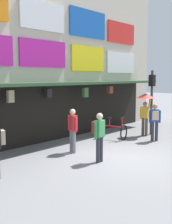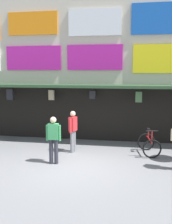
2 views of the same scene
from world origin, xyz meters
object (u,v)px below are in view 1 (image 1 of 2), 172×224
object	(u,v)px
traffic_light_far	(152,92)
bicycle_parked	(113,131)
pedestrian_with_umbrella	(145,102)
pedestrian_in_black	(155,119)
pedestrian_in_red	(99,134)
pedestrian_in_yellow	(73,128)

from	to	relation	value
traffic_light_far	bicycle_parked	size ratio (longest dim) A/B	2.52
pedestrian_with_umbrella	pedestrian_in_black	distance (m)	1.39
traffic_light_far	bicycle_parked	bearing A→B (deg)	159.74
pedestrian_in_red	pedestrian_in_black	world-z (taller)	same
pedestrian_in_yellow	pedestrian_with_umbrella	bearing A→B (deg)	-5.45
traffic_light_far	pedestrian_with_umbrella	size ratio (longest dim) A/B	1.54
bicycle_parked	pedestrian_in_black	xyz separation A→B (m)	(0.89, -1.67, 0.59)
bicycle_parked	pedestrian_with_umbrella	world-z (taller)	pedestrian_with_umbrella
pedestrian_in_black	pedestrian_with_umbrella	bearing A→B (deg)	50.34
traffic_light_far	bicycle_parked	distance (m)	2.88
pedestrian_in_yellow	pedestrian_with_umbrella	distance (m)	4.75
bicycle_parked	pedestrian_with_umbrella	size ratio (longest dim) A/B	0.61
pedestrian_in_red	pedestrian_in_black	distance (m)	4.23
pedestrian_with_umbrella	pedestrian_in_red	bearing A→B (deg)	-167.76
traffic_light_far	pedestrian_with_umbrella	world-z (taller)	traffic_light_far
traffic_light_far	pedestrian_with_umbrella	distance (m)	0.69
pedestrian_in_red	bicycle_parked	bearing A→B (deg)	28.40
pedestrian_in_black	traffic_light_far	bearing A→B (deg)	34.67
pedestrian_with_umbrella	pedestrian_in_black	size ratio (longest dim) A/B	1.24
traffic_light_far	pedestrian_in_yellow	xyz separation A→B (m)	(-5.16, 0.52, -1.19)
pedestrian_with_umbrella	pedestrian_in_black	bearing A→B (deg)	-129.66
traffic_light_far	pedestrian_in_yellow	bearing A→B (deg)	174.26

